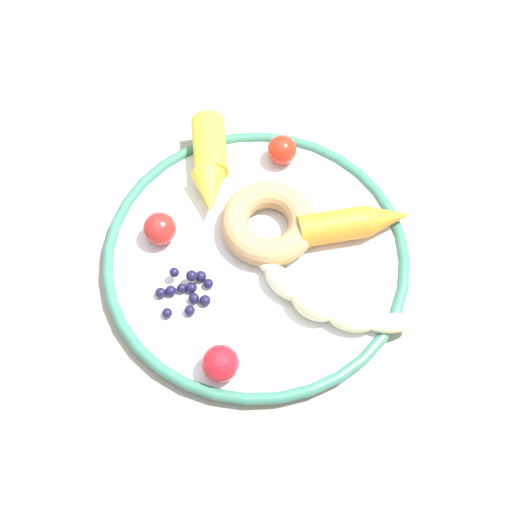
{
  "coord_description": "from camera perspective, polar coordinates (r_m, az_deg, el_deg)",
  "views": [
    {
      "loc": [
        0.01,
        0.41,
        1.43
      ],
      "look_at": [
        -0.04,
        0.04,
        0.75
      ],
      "focal_mm": 52.63,
      "sensor_mm": 36.0,
      "label": 1
    }
  ],
  "objects": [
    {
      "name": "plate",
      "position": [
        0.79,
        0.0,
        -0.1
      ],
      "size": [
        0.32,
        0.32,
        0.02
      ],
      "color": "silver",
      "rests_on": "dining_table"
    },
    {
      "name": "tomato_mid",
      "position": [
        0.79,
        -7.33,
        2.07
      ],
      "size": [
        0.04,
        0.04,
        0.04
      ],
      "primitive_type": "sphere",
      "color": "red",
      "rests_on": "plate"
    },
    {
      "name": "dining_table",
      "position": [
        0.9,
        -2.9,
        -1.21
      ],
      "size": [
        1.02,
        0.82,
        0.73
      ],
      "color": "gray",
      "rests_on": "ground_plane"
    },
    {
      "name": "tomato_near",
      "position": [
        0.72,
        -2.71,
        -8.15
      ],
      "size": [
        0.04,
        0.04,
        0.04
      ],
      "primitive_type": "sphere",
      "color": "red",
      "rests_on": "plate"
    },
    {
      "name": "carrot_yellow",
      "position": [
        0.83,
        -3.42,
        6.97
      ],
      "size": [
        0.04,
        0.12,
        0.04
      ],
      "color": "yellow",
      "rests_on": "plate"
    },
    {
      "name": "tomato_far",
      "position": [
        0.84,
        1.99,
        8.05
      ],
      "size": [
        0.03,
        0.03,
        0.03
      ],
      "primitive_type": "sphere",
      "color": "red",
      "rests_on": "plate"
    },
    {
      "name": "blueberry_pile",
      "position": [
        0.76,
        -5.27,
        -2.62
      ],
      "size": [
        0.06,
        0.05,
        0.02
      ],
      "color": "#191638",
      "rests_on": "plate"
    },
    {
      "name": "donut",
      "position": [
        0.79,
        0.94,
        2.5
      ],
      "size": [
        0.13,
        0.13,
        0.03
      ],
      "primitive_type": "torus",
      "rotation": [
        0.0,
        0.0,
        2.78
      ],
      "color": "tan",
      "rests_on": "plate"
    },
    {
      "name": "banana",
      "position": [
        0.75,
        4.72,
        -3.24
      ],
      "size": [
        0.15,
        0.13,
        0.03
      ],
      "color": "beige",
      "rests_on": "plate"
    },
    {
      "name": "carrot_orange",
      "position": [
        0.79,
        7.51,
        2.49
      ],
      "size": [
        0.12,
        0.04,
        0.03
      ],
      "color": "orange",
      "rests_on": "plate"
    },
    {
      "name": "ground_plane",
      "position": [
        1.49,
        -1.79,
        -12.55
      ],
      "size": [
        6.0,
        6.0,
        0.0
      ],
      "primitive_type": "plane",
      "color": "#36313F"
    }
  ]
}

